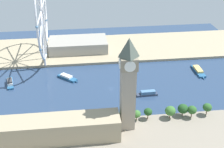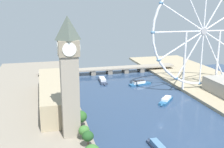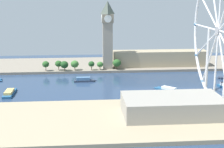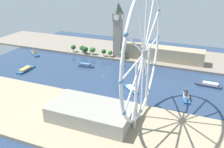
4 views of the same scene
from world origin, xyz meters
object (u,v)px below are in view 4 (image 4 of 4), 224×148
(tour_boat_0, at_px, (26,69))
(tour_boat_3, at_px, (186,96))
(tour_boat_1, at_px, (130,89))
(tour_boat_4, at_px, (35,53))
(tour_boat_5, at_px, (209,85))
(ferris_wheel, at_px, (144,54))
(parliament_block, at_px, (162,53))
(riverside_hall, at_px, (91,112))
(clock_tower, at_px, (118,29))
(tour_boat_2, at_px, (86,65))

(tour_boat_0, bearing_deg, tour_boat_3, -89.37)
(tour_boat_1, bearing_deg, tour_boat_4, 24.21)
(tour_boat_0, relative_size, tour_boat_5, 1.08)
(ferris_wheel, bearing_deg, tour_boat_5, 148.64)
(tour_boat_4, bearing_deg, parliament_block, 48.90)
(tour_boat_0, bearing_deg, tour_boat_1, -90.66)
(riverside_hall, bearing_deg, tour_boat_1, 168.85)
(parliament_block, distance_m, tour_boat_3, 112.72)
(tour_boat_0, distance_m, tour_boat_4, 68.74)
(tour_boat_4, height_order, tour_boat_5, tour_boat_4)
(clock_tower, relative_size, parliament_block, 0.69)
(parliament_block, xyz_separation_m, tour_boat_4, (44.59, -200.97, -10.54))
(riverside_hall, bearing_deg, parliament_block, 170.42)
(tour_boat_5, bearing_deg, tour_boat_3, 63.85)
(tour_boat_0, xyz_separation_m, tour_boat_4, (-60.32, -32.96, 0.43))
(ferris_wheel, relative_size, tour_boat_4, 3.96)
(tour_boat_0, xyz_separation_m, tour_boat_1, (1.53, 152.12, 0.02))
(clock_tower, distance_m, tour_boat_2, 74.18)
(tour_boat_1, distance_m, tour_boat_2, 92.85)
(riverside_hall, bearing_deg, tour_boat_0, -118.53)
(tour_boat_2, distance_m, tour_boat_5, 166.13)
(clock_tower, relative_size, tour_boat_3, 2.61)
(ferris_wheel, height_order, riverside_hall, ferris_wheel)
(clock_tower, height_order, parliament_block, clock_tower)
(clock_tower, bearing_deg, tour_boat_0, -46.48)
(tour_boat_1, xyz_separation_m, tour_boat_4, (-61.85, -185.09, 0.40))
(ferris_wheel, xyz_separation_m, tour_boat_5, (-95.65, 58.28, -62.02))
(tour_boat_5, bearing_deg, tour_boat_1, 30.74)
(clock_tower, distance_m, riverside_hall, 177.62)
(clock_tower, relative_size, tour_boat_4, 2.71)
(tour_boat_3, xyz_separation_m, tour_boat_5, (-39.64, 22.41, -0.07))
(tour_boat_1, bearing_deg, tour_boat_5, -109.91)
(tour_boat_5, bearing_deg, clock_tower, -17.76)
(clock_tower, distance_m, ferris_wheel, 168.76)
(riverside_hall, xyz_separation_m, tour_boat_0, (-74.85, -137.67, -8.25))
(ferris_wheel, xyz_separation_m, tour_boat_1, (-51.80, -26.28, -62.27))
(tour_boat_1, xyz_separation_m, tour_boat_2, (-44.37, -81.56, 0.30))
(tour_boat_5, bearing_deg, ferris_wheel, 61.98)
(parliament_block, bearing_deg, tour_boat_5, 47.65)
(tour_boat_1, distance_m, tour_boat_5, 95.26)
(riverside_hall, bearing_deg, tour_boat_4, -128.38)
(tour_boat_2, relative_size, tour_boat_3, 0.81)
(parliament_block, height_order, tour_boat_1, parliament_block)
(riverside_hall, distance_m, tour_boat_3, 109.27)
(tour_boat_2, bearing_deg, tour_boat_4, 168.50)
(parliament_block, xyz_separation_m, ferris_wheel, (158.24, 10.40, 51.32))
(tour_boat_2, bearing_deg, tour_boat_5, -2.10)
(clock_tower, height_order, tour_boat_2, clock_tower)
(tour_boat_0, relative_size, tour_boat_2, 1.37)
(ferris_wheel, relative_size, tour_boat_5, 3.68)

